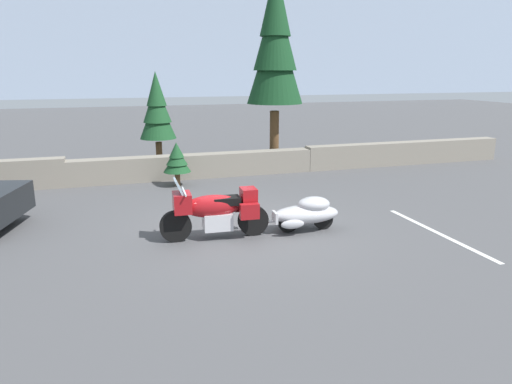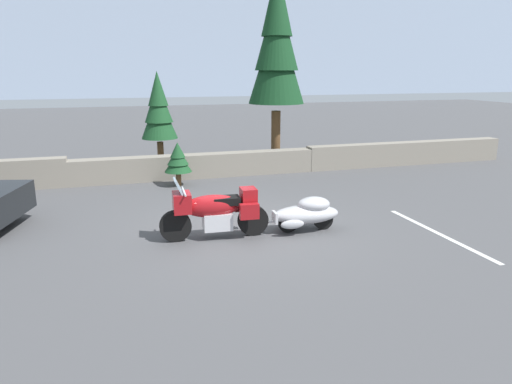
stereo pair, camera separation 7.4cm
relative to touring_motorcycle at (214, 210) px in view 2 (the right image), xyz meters
name	(u,v)px [view 2 (the right image)]	position (x,y,z in m)	size (l,w,h in m)	color
ground_plane	(242,230)	(0.68, 0.34, -0.62)	(80.00, 80.00, 0.00)	#4C4C4F
stone_guard_wall	(194,165)	(0.60, 5.93, -0.20)	(24.00, 0.59, 0.90)	gray
distant_ridgeline	(118,48)	(0.68, 95.95, 7.38)	(240.00, 80.00, 16.00)	#99A8BF
touring_motorcycle	(214,210)	(0.00, 0.00, 0.00)	(2.31, 0.82, 1.33)	black
car_shaped_trailer	(306,213)	(2.04, -0.12, -0.21)	(2.22, 0.81, 0.76)	black
pine_tree_tall	(277,43)	(3.87, 7.16, 3.78)	(2.01, 2.01, 7.03)	brown
pine_tree_secondary	(158,109)	(-0.31, 7.67, 1.53)	(1.27, 1.27, 3.45)	brown
pine_sapling_near	(178,159)	(-0.06, 4.98, 0.22)	(0.84, 0.84, 1.35)	brown
parking_stripe_marker	(439,234)	(4.73, -1.16, -0.62)	(0.12, 3.60, 0.01)	silver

